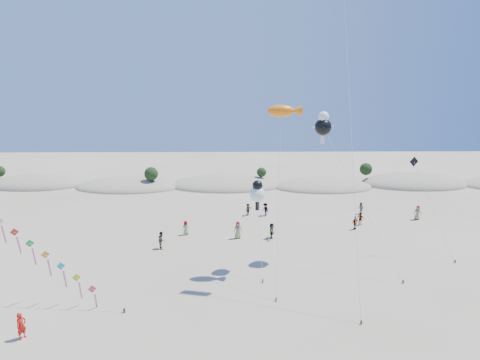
{
  "coord_description": "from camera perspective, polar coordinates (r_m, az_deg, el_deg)",
  "views": [
    {
      "loc": [
        1.42,
        -19.99,
        16.45
      ],
      "look_at": [
        1.93,
        14.0,
        8.38
      ],
      "focal_mm": 30.0,
      "sensor_mm": 36.0,
      "label": 1
    }
  ],
  "objects": [
    {
      "name": "fish_kite",
      "position": [
        35.15,
        6.4,
        9.68
      ],
      "size": [
        2.96,
        7.2,
        14.8
      ],
      "color": "#3F2D1E",
      "rests_on": "ground"
    },
    {
      "name": "cartoon_kite_high",
      "position": [
        38.4,
        11.76,
        7.64
      ],
      "size": [
        7.11,
        7.19,
        14.1
      ],
      "color": "#3F2D1E",
      "rests_on": "ground"
    },
    {
      "name": "dune_ridge",
      "position": [
        67.15,
        -1.14,
        -0.73
      ],
      "size": [
        145.3,
        11.49,
        5.57
      ],
      "color": "gray",
      "rests_on": "ground"
    },
    {
      "name": "cartoon_kite_low",
      "position": [
        35.89,
        2.5,
        -1.8
      ],
      "size": [
        1.38,
        4.06,
        8.2
      ],
      "color": "#3F2D1E",
      "rests_on": "ground"
    },
    {
      "name": "beachgoers",
      "position": [
        47.64,
        5.68,
        -5.83
      ],
      "size": [
        31.41,
        11.96,
        1.9
      ],
      "color": "slate",
      "rests_on": "ground"
    },
    {
      "name": "dark_kite",
      "position": [
        42.92,
        24.68,
        -0.74
      ],
      "size": [
        3.83,
        3.71,
        9.64
      ],
      "color": "#3F2D1E",
      "rests_on": "ground"
    },
    {
      "name": "flyer_foreground",
      "position": [
        31.7,
        -28.67,
        -17.74
      ],
      "size": [
        0.69,
        0.8,
        1.86
      ],
      "primitive_type": "imported",
      "rotation": [
        0.0,
        0.0,
        1.14
      ],
      "color": "red",
      "rests_on": "ground"
    }
  ]
}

